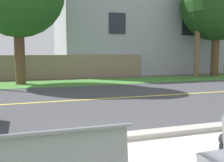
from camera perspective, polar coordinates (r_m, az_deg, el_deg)
ground_plane at (r=10.31m, az=-10.54°, el=-2.77°), size 140.00×140.00×0.00m
curb_edge at (r=4.91m, az=-1.16°, el=-12.29°), size 44.00×0.30×0.11m
street_asphalt at (r=8.85m, az=-9.19°, el=-4.24°), size 52.00×8.00×0.01m
road_centre_line at (r=8.85m, az=-9.19°, el=-4.20°), size 48.00×0.14×0.01m
far_verge_grass at (r=13.66m, az=-12.52°, el=-0.53°), size 48.00×2.80×0.02m
garden_wall at (r=16.02m, az=-15.84°, el=2.87°), size 13.00×0.36×1.40m
house_across_street at (r=20.96m, az=5.00°, el=11.24°), size 12.54×6.91×6.69m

